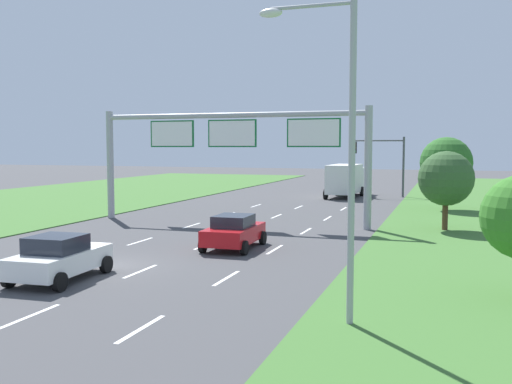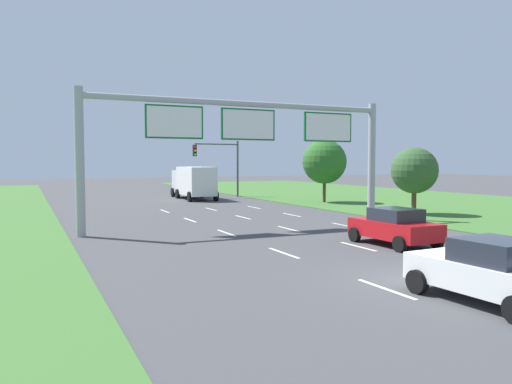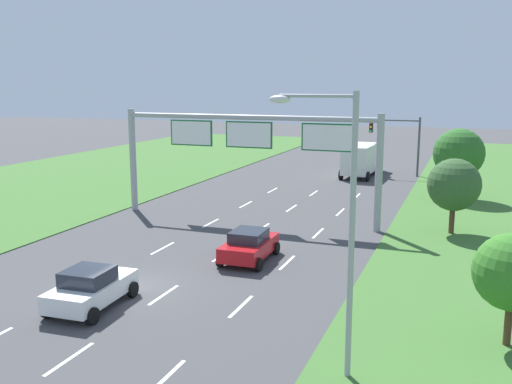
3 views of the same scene
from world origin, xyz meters
The scene contains 12 objects.
ground_plane centered at (0.00, 0.00, 0.00)m, with size 200.00×200.00×0.00m, color #424244.
lane_dashes_inner_left centered at (-1.75, 3.00, 0.00)m, with size 0.14×44.40×0.01m.
lane_dashes_inner_right centered at (1.75, 3.00, 0.00)m, with size 0.14×44.40×0.01m.
lane_dashes_slip centered at (5.25, 3.00, 0.00)m, with size 0.14×44.40×0.01m.
car_near_red centered at (-0.25, -2.15, 0.80)m, with size 2.36×4.07×1.61m.
car_lead_silver centered at (3.37, 5.67, 0.79)m, with size 2.26×3.97×1.56m.
box_truck centered at (3.70, 34.35, 1.66)m, with size 2.91×7.96×3.04m.
sign_gantry centered at (0.19, 13.71, 4.95)m, with size 17.24×0.44×7.00m.
traffic_light_mast centered at (6.81, 35.54, 3.87)m, with size 4.76×0.49×5.60m.
street_lamp centered at (9.95, -3.98, 5.08)m, with size 2.61×0.32×8.50m.
roadside_tree_mid centered at (12.59, 14.60, 2.93)m, with size 3.05×3.05×4.46m.
roadside_tree_far centered at (12.53, 25.39, 3.51)m, with size 3.77×3.77×5.40m.
Camera 3 is at (13.37, -19.73, 8.70)m, focal length 40.00 mm.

